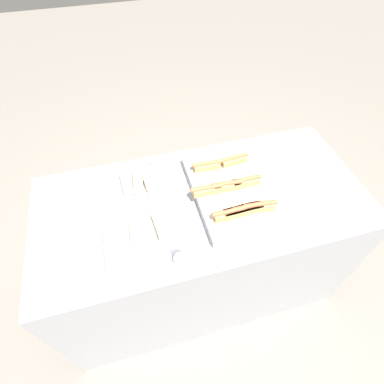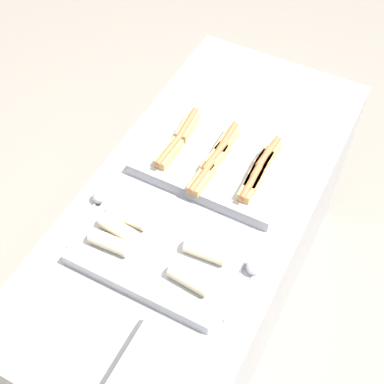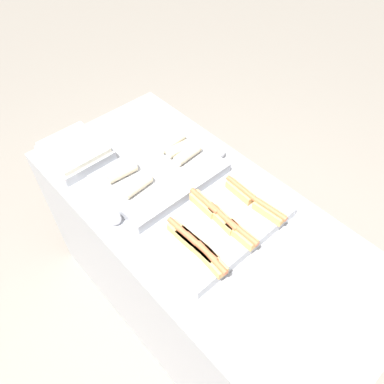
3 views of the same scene
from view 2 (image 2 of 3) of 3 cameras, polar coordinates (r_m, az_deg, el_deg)
The scene contains 7 objects.
ground_plane at distance 2.68m, azimuth 0.57°, elevation -12.06°, with size 12.00×12.00×0.00m, color gray.
counter at distance 2.28m, azimuth 0.66°, elevation -7.18°, with size 1.66×0.77×0.91m.
tray_hotdogs at distance 1.93m, azimuth 2.67°, elevation 2.87°, with size 0.36×0.55×0.10m.
tray_wraps at distance 1.74m, azimuth -3.42°, elevation -5.92°, with size 0.37×0.52×0.10m.
tray_side_front at distance 1.56m, azimuth -3.31°, elevation -19.45°, with size 0.29×0.26×0.07m.
serving_spoon_near at distance 1.71m, azimuth 6.50°, elevation -8.32°, with size 0.23×0.05×0.05m.
serving_spoon_far at distance 1.88m, azimuth -10.02°, elevation -0.82°, with size 0.24×0.05×0.05m.
Camera 2 is at (-1.02, -0.50, 2.43)m, focal length 50.00 mm.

